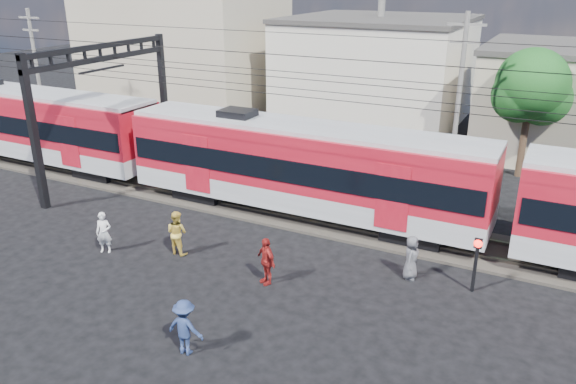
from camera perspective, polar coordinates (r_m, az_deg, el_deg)
name	(u,v)px	position (r m, az deg, el deg)	size (l,w,h in m)	color
ground	(173,296)	(19.52, -11.59, -10.27)	(120.00, 120.00, 0.00)	black
track_bed	(283,210)	(25.46, -0.55, -1.89)	(70.00, 3.40, 0.12)	#2D2823
rail_near	(275,214)	(24.80, -1.35, -2.24)	(70.00, 0.12, 0.12)	#59544C
rail_far	(290,202)	(26.03, 0.21, -1.07)	(70.00, 0.12, 0.12)	#59544C
commuter_train	(307,165)	(24.14, 1.90, 2.74)	(50.30, 3.08, 4.17)	black
catenary	(124,83)	(28.88, -16.29, 10.59)	(70.00, 9.30, 7.52)	black
building_west	(184,48)	(46.41, -10.48, 14.21)	(14.28, 10.20, 9.30)	tan
building_midwest	(378,69)	(42.27, 9.13, 12.26)	(12.24, 12.24, 7.30)	beige
utility_pole_mid	(459,97)	(28.73, 16.96, 9.24)	(1.80, 0.24, 8.50)	slate
utility_pole_west	(36,65)	(42.73, -24.21, 11.65)	(1.80, 0.24, 8.00)	slate
tree_near	(536,89)	(31.38, 23.85, 9.55)	(3.82, 3.64, 6.72)	#382619
pedestrian_a	(104,233)	(22.69, -18.21, -3.93)	(0.60, 0.39, 1.64)	silver
pedestrian_b	(177,233)	(21.84, -11.22, -4.07)	(0.85, 0.66, 1.74)	gold
pedestrian_c	(185,327)	(16.39, -10.43, -13.36)	(1.09, 0.63, 1.69)	navy
pedestrian_d	(266,261)	(19.45, -2.23, -7.00)	(1.01, 0.42, 1.72)	maroon
pedestrian_e	(411,257)	(20.23, 12.41, -6.52)	(0.79, 0.51, 1.61)	#515257
crossing_signal	(477,255)	(19.72, 18.62, -6.08)	(0.29, 0.29, 1.98)	black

